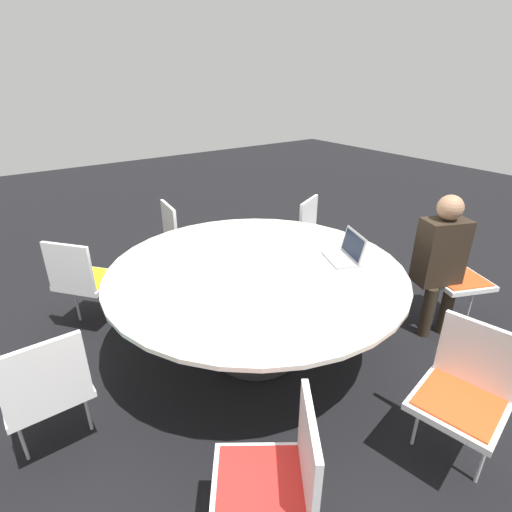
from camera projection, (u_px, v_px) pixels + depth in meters
The scene contains 12 objects.
ground_plane at pixel (256, 351), 3.24m from camera, with size 16.00×16.00×0.00m, color black.
conference_table at pixel (256, 281), 2.97m from camera, with size 2.17×2.17×0.75m.
chair_0 at pixel (455, 269), 3.44m from camera, with size 0.56×0.57×0.85m.
chair_1 at pixel (319, 233), 4.23m from camera, with size 0.57×0.58×0.85m.
chair_2 at pixel (183, 235), 4.17m from camera, with size 0.49×0.47×0.85m.
chair_3 at pixel (82, 277), 3.32m from camera, with size 0.61×0.60×0.85m.
chair_4 at pixel (45, 386), 2.17m from camera, with size 0.43×0.45×0.85m.
chair_5 at pixel (277, 477), 1.68m from camera, with size 0.60×0.60×0.85m.
chair_6 at pixel (465, 389), 2.15m from camera, with size 0.52×0.50×0.85m.
person_0 at pixel (441, 255), 3.24m from camera, with size 0.35×0.42×1.20m.
laptop at pixel (346, 253), 3.04m from camera, with size 0.38×0.33×0.21m.
handbag at pixel (142, 270), 4.24m from camera, with size 0.36×0.16×0.28m.
Camera 1 is at (-2.13, 1.51, 2.06)m, focal length 28.00 mm.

